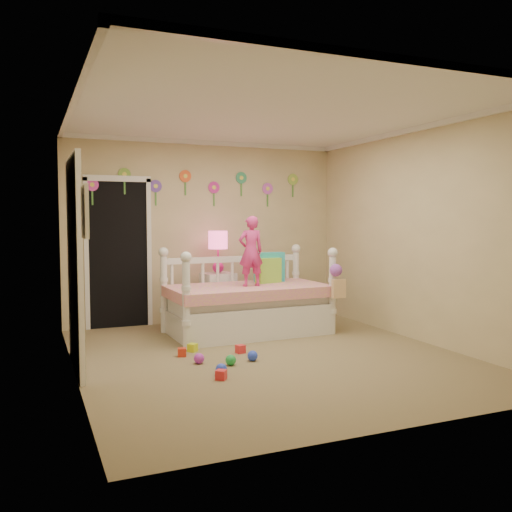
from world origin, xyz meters
name	(u,v)px	position (x,y,z in m)	size (l,w,h in m)	color
floor	(269,356)	(0.00, 0.00, 0.00)	(4.00, 4.50, 0.01)	#7F684C
ceiling	(269,113)	(0.00, 0.00, 2.60)	(4.00, 4.50, 0.01)	white
back_wall	(206,232)	(0.00, 2.25, 1.30)	(4.00, 0.01, 2.60)	tan
left_wall	(73,239)	(-2.00, 0.00, 1.30)	(0.01, 4.50, 2.60)	tan
right_wall	(420,234)	(2.00, 0.00, 1.30)	(0.01, 4.50, 2.60)	tan
crown_molding	(269,116)	(0.00, 0.00, 2.57)	(4.00, 4.50, 0.06)	white
daybed	(248,290)	(0.23, 1.19, 0.56)	(2.08, 1.12, 1.13)	white
pillow_turquoise	(270,267)	(0.65, 1.45, 0.83)	(0.40, 0.14, 0.40)	#23ADB1
pillow_lime	(268,270)	(0.59, 1.34, 0.79)	(0.35, 0.13, 0.33)	#94DE43
child	(251,251)	(0.24, 1.10, 1.08)	(0.33, 0.21, 0.90)	#E13387
nightstand	(218,299)	(0.07, 1.91, 0.36)	(0.44, 0.33, 0.73)	white
table_lamp	(218,245)	(0.07, 1.91, 1.12)	(0.27, 0.27, 0.59)	#E31E87
closet_doorway	(118,252)	(-1.25, 2.23, 1.03)	(0.90, 0.04, 2.07)	black
flower_decals	(200,187)	(-0.09, 2.24, 1.94)	(3.40, 0.02, 0.50)	#B2668C
mirror_closet	(75,264)	(-1.96, 0.30, 1.05)	(0.07, 1.30, 2.10)	white
wall_picture	(85,211)	(-1.97, -0.90, 1.55)	(0.05, 0.34, 0.42)	white
hanging_bag	(337,282)	(1.22, 0.62, 0.69)	(0.20, 0.16, 0.36)	beige
toy_scatter	(226,356)	(-0.50, -0.04, 0.06)	(0.80, 1.30, 0.11)	#996666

